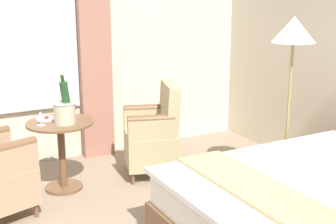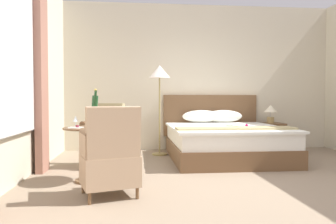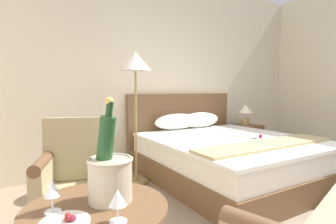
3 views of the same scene
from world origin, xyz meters
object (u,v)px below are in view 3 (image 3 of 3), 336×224
nightstand (245,140)px  floor_lamp_brass (135,70)px  armchair_by_window (76,188)px  snack_plate (65,222)px  wine_glass_near_bucket (52,190)px  wine_glass_near_edge (118,200)px  champagne_bucket (110,172)px  bed (224,155)px  bedside_lamp (245,111)px

nightstand → floor_lamp_brass: (-2.26, -0.31, 1.15)m
nightstand → armchair_by_window: size_ratio=0.57×
nightstand → floor_lamp_brass: floor_lamp_brass is taller
floor_lamp_brass → snack_plate: bearing=-120.2°
armchair_by_window → wine_glass_near_bucket: bearing=-106.2°
wine_glass_near_bucket → snack_plate: (0.03, -0.13, -0.09)m
wine_glass_near_edge → armchair_by_window: (0.06, 1.13, -0.34)m
champagne_bucket → bed: bearing=35.3°
wine_glass_near_bucket → wine_glass_near_edge: (0.21, -0.22, -0.01)m
bed → wine_glass_near_bucket: (-2.29, -1.44, 0.46)m
bed → armchair_by_window: (-2.02, -0.53, 0.11)m
nightstand → bedside_lamp: (-0.00, 0.00, 0.52)m
floor_lamp_brass → armchair_by_window: size_ratio=1.71×
wine_glass_near_edge → armchair_by_window: 1.18m
floor_lamp_brass → armchair_by_window: 1.66m
nightstand → floor_lamp_brass: size_ratio=0.34×
bed → bedside_lamp: (1.16, 0.73, 0.48)m
snack_plate → armchair_by_window: 1.10m
nightstand → snack_plate: size_ratio=2.90×
bedside_lamp → armchair_by_window: bearing=-158.5°
champagne_bucket → armchair_by_window: champagne_bucket is taller
bedside_lamp → floor_lamp_brass: size_ratio=0.22×
nightstand → wine_glass_near_edge: bearing=-143.6°
floor_lamp_brass → wine_glass_near_edge: size_ratio=12.47×
champagne_bucket → snack_plate: bearing=-150.0°
wine_glass_near_edge → nightstand: bearing=36.4°
floor_lamp_brass → snack_plate: (-1.16, -1.99, -0.74)m
bed → champagne_bucket: (-2.04, -1.44, 0.50)m
wine_glass_near_bucket → champagne_bucket: bearing=-0.8°
bedside_lamp → wine_glass_near_edge: bedside_lamp is taller
snack_plate → wine_glass_near_edge: bearing=-26.4°
nightstand → wine_glass_near_edge: (-3.24, -2.39, 0.49)m
bedside_lamp → snack_plate: 4.12m
champagne_bucket → snack_plate: size_ratio=2.51×
wine_glass_near_bucket → wine_glass_near_edge: 0.30m
bed → nightstand: bed is taller
floor_lamp_brass → champagne_bucket: 2.18m
wine_glass_near_bucket → armchair_by_window: armchair_by_window is taller
bed → bedside_lamp: size_ratio=6.15×
bed → snack_plate: size_ratio=11.74×
bed → floor_lamp_brass: 1.62m
bed → wine_glass_near_bucket: bed is taller
floor_lamp_brass → wine_glass_near_bucket: size_ratio=11.46×
wine_glass_near_bucket → snack_plate: bearing=-77.6°
champagne_bucket → bedside_lamp: bearing=34.1°
bedside_lamp → wine_glass_near_bucket: bearing=-147.9°
bedside_lamp → champagne_bucket: champagne_bucket is taller
bedside_lamp → wine_glass_near_bucket: size_ratio=2.52×
bedside_lamp → floor_lamp_brass: 2.37m
wine_glass_near_bucket → wine_glass_near_edge: bearing=-46.4°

